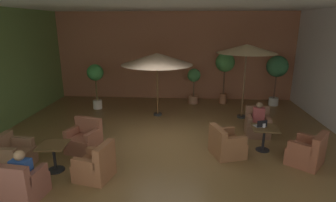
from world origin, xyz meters
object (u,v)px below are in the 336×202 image
(armchair_front_right_south, at_px, (22,185))
(patron_blue_shirt, at_px, (259,114))
(armchair_front_left_north, at_px, (257,125))
(armchair_front_right_west, at_px, (96,166))
(potted_tree_mid_right, at_px, (277,69))
(potted_tree_left_corner, at_px, (225,65))
(armchair_front_left_east, at_px, (226,144))
(armchair_front_left_south, at_px, (307,152))
(patio_umbrella_tall_red, at_px, (157,59))
(potted_tree_right_corner, at_px, (96,77))
(open_laptop, at_px, (261,125))
(armchair_front_right_east, at_px, (12,156))
(patron_by_window, at_px, (21,167))
(armchair_front_right_north, at_px, (84,140))
(potted_tree_mid_left, at_px, (194,82))
(cafe_table_front_right, at_px, (54,152))
(iced_drink_cup, at_px, (264,125))
(patio_umbrella_center_beige, at_px, (247,49))
(cafe_table_front_left, at_px, (264,133))

(armchair_front_right_south, distance_m, patron_blue_shirt, 6.63)
(armchair_front_left_north, bearing_deg, armchair_front_right_west, -146.69)
(armchair_front_right_south, bearing_deg, potted_tree_mid_right, 44.84)
(potted_tree_left_corner, bearing_deg, armchair_front_left_east, -96.44)
(armchair_front_left_south, relative_size, patio_umbrella_tall_red, 0.42)
(armchair_front_left_north, distance_m, potted_tree_right_corner, 6.50)
(patio_umbrella_tall_red, bearing_deg, potted_tree_right_corner, 165.07)
(armchair_front_left_south, distance_m, open_laptop, 1.32)
(armchair_front_right_east, height_order, patron_by_window, patron_by_window)
(armchair_front_right_north, relative_size, patron_blue_shirt, 1.47)
(armchair_front_right_south, height_order, potted_tree_mid_left, potted_tree_mid_left)
(cafe_table_front_right, relative_size, armchair_front_right_south, 0.81)
(potted_tree_mid_right, bearing_deg, potted_tree_left_corner, 175.68)
(potted_tree_right_corner, relative_size, open_laptop, 5.06)
(patron_blue_shirt, relative_size, iced_drink_cup, 6.15)
(armchair_front_right_north, height_order, potted_tree_mid_left, potted_tree_mid_left)
(armchair_front_right_north, distance_m, iced_drink_cup, 4.97)
(armchair_front_left_east, xyz_separation_m, patio_umbrella_center_beige, (1.02, 3.10, 2.25))
(potted_tree_mid_left, bearing_deg, armchair_front_left_east, -81.26)
(potted_tree_mid_left, bearing_deg, patron_by_window, -116.94)
(patio_umbrella_tall_red, height_order, potted_tree_left_corner, patio_umbrella_tall_red)
(patio_umbrella_tall_red, bearing_deg, potted_tree_mid_left, 50.69)
(armchair_front_right_north, bearing_deg, potted_tree_left_corner, 48.41)
(potted_tree_right_corner, bearing_deg, patron_by_window, -85.90)
(patio_umbrella_tall_red, bearing_deg, open_laptop, -41.21)
(patio_umbrella_tall_red, relative_size, potted_tree_mid_right, 1.24)
(armchair_front_left_east, relative_size, patron_by_window, 1.61)
(cafe_table_front_right, bearing_deg, potted_tree_left_corner, 51.79)
(potted_tree_mid_right, relative_size, patron_by_window, 3.43)
(potted_tree_left_corner, xyz_separation_m, potted_tree_mid_right, (2.15, -0.16, -0.11))
(armchair_front_left_north, xyz_separation_m, patio_umbrella_tall_red, (-3.36, 1.68, 1.85))
(patio_umbrella_center_beige, bearing_deg, iced_drink_cup, -89.33)
(armchair_front_right_north, distance_m, patron_by_window, 2.21)
(armchair_front_left_east, distance_m, patio_umbrella_center_beige, 3.97)
(cafe_table_front_right, bearing_deg, potted_tree_mid_right, 40.44)
(armchair_front_left_east, bearing_deg, potted_tree_right_corner, 141.00)
(armchair_front_right_south, xyz_separation_m, patio_umbrella_tall_red, (2.17, 5.37, 1.86))
(potted_tree_left_corner, bearing_deg, patio_umbrella_tall_red, -146.39)
(patio_umbrella_center_beige, height_order, potted_tree_right_corner, patio_umbrella_center_beige)
(patron_by_window, bearing_deg, potted_tree_mid_right, 44.68)
(patio_umbrella_center_beige, bearing_deg, potted_tree_right_corner, 172.53)
(cafe_table_front_left, height_order, patio_umbrella_center_beige, patio_umbrella_center_beige)
(armchair_front_right_west, bearing_deg, armchair_front_left_east, 23.35)
(armchair_front_right_east, bearing_deg, iced_drink_cup, 12.10)
(armchair_front_left_north, bearing_deg, potted_tree_left_corner, 100.18)
(patio_umbrella_tall_red, bearing_deg, armchair_front_right_east, -127.04)
(cafe_table_front_left, distance_m, armchair_front_right_north, 4.98)
(armchair_front_left_south, distance_m, potted_tree_left_corner, 5.70)
(cafe_table_front_left, height_order, potted_tree_mid_right, potted_tree_mid_right)
(armchair_front_left_north, relative_size, iced_drink_cup, 7.99)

